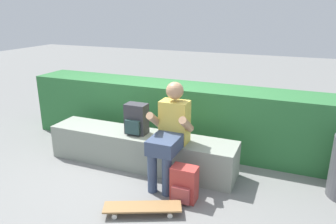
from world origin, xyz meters
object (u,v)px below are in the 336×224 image
Objects in this scene: backpack_on_bench at (136,119)px; backpack_on_ground at (184,184)px; bench_main at (141,149)px; person_skater at (170,131)px; skateboard_near_person at (142,207)px.

backpack_on_bench is 1.12m from backpack_on_ground.
backpack_on_ground is at bearing -34.36° from bench_main.
person_skater is 3.02× the size of backpack_on_ground.
bench_main is 6.38× the size of backpack_on_bench.
skateboard_near_person is (0.51, -0.96, -0.15)m from bench_main.
person_skater reaches higher than bench_main.
backpack_on_ground is (0.87, -0.55, -0.46)m from backpack_on_bench.
person_skater is at bearing -23.19° from bench_main.
bench_main is at bearing 156.81° from person_skater.
skateboard_near_person is 2.03× the size of backpack_on_ground.
bench_main is 0.43m from backpack_on_bench.
bench_main is at bearing 11.48° from backpack_on_bench.
bench_main is 6.38× the size of backpack_on_ground.
person_skater is 3.02× the size of backpack_on_bench.
backpack_on_ground is at bearing -48.08° from person_skater.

